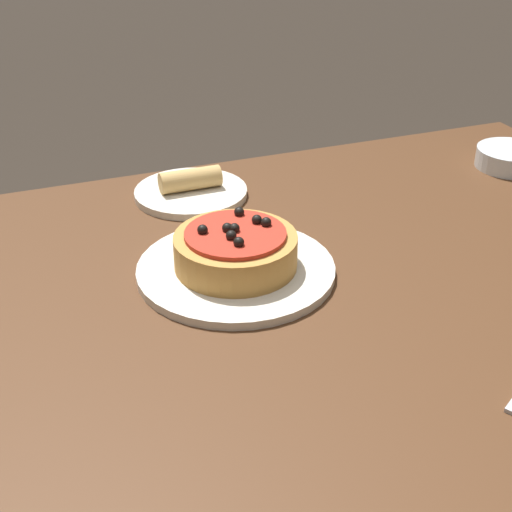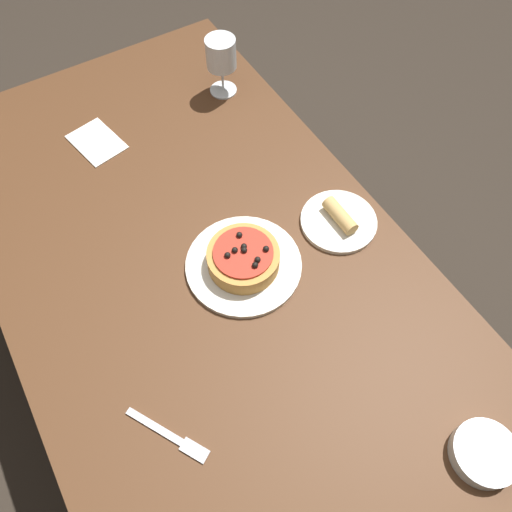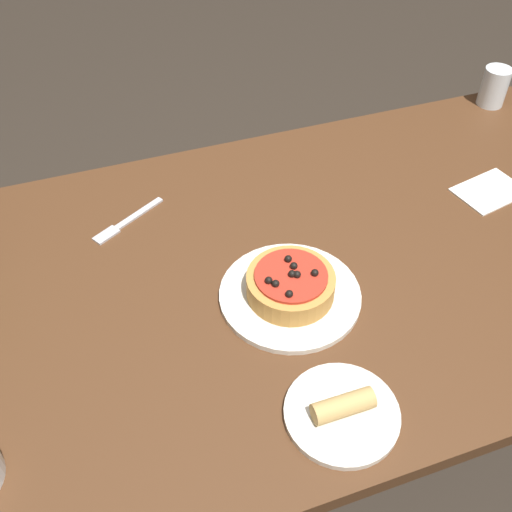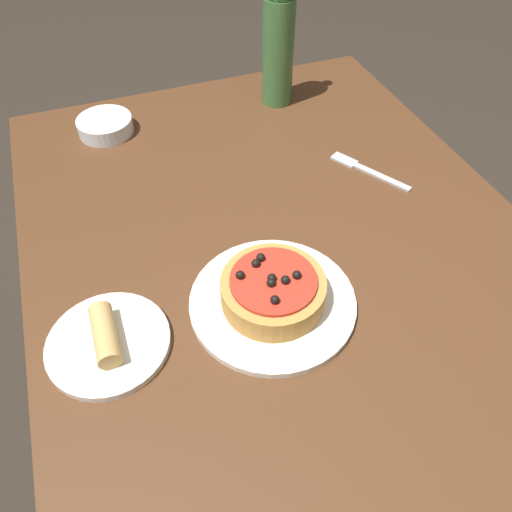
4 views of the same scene
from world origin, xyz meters
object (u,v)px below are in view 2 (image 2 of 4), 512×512
object	(u,v)px
side_plate	(339,220)
pizza	(243,258)
dinner_plate	(244,265)
side_bowl	(484,453)
wine_glass	(221,55)
dining_table	(204,274)
fork	(172,437)

from	to	relation	value
side_plate	pizza	bearing A→B (deg)	86.92
dinner_plate	side_plate	distance (m)	0.26
side_bowl	side_plate	size ratio (longest dim) A/B	0.66
wine_glass	dining_table	bearing A→B (deg)	145.30
dinner_plate	wine_glass	distance (m)	0.61
dining_table	side_bowl	size ratio (longest dim) A/B	13.03
dining_table	side_plate	distance (m)	0.36
side_bowl	fork	distance (m)	0.58
dining_table	wine_glass	size ratio (longest dim) A/B	9.54
pizza	side_plate	bearing A→B (deg)	-93.08
dining_table	wine_glass	xyz separation A→B (m)	(0.47, -0.32, 0.20)
dining_table	dinner_plate	distance (m)	0.14
dinner_plate	pizza	distance (m)	0.03
dinner_plate	pizza	xyz separation A→B (m)	(-0.00, -0.00, 0.03)
side_plate	dining_table	bearing A→B (deg)	74.76
pizza	fork	world-z (taller)	pizza
wine_glass	side_plate	world-z (taller)	wine_glass
fork	dining_table	bearing A→B (deg)	114.41
dining_table	dinner_plate	xyz separation A→B (m)	(-0.08, -0.07, 0.09)
side_bowl	fork	world-z (taller)	side_bowl
dining_table	fork	xyz separation A→B (m)	(-0.33, 0.24, 0.09)
dinner_plate	side_bowl	xyz separation A→B (m)	(-0.58, -0.17, 0.01)
side_plate	dinner_plate	bearing A→B (deg)	86.90
dinner_plate	side_plate	world-z (taller)	side_plate
pizza	side_plate	distance (m)	0.26
pizza	dinner_plate	bearing A→B (deg)	47.97
side_plate	fork	bearing A→B (deg)	113.04
dining_table	fork	distance (m)	0.42
dinner_plate	side_plate	bearing A→B (deg)	-93.10
pizza	side_bowl	bearing A→B (deg)	-163.61
dining_table	dinner_plate	size ratio (longest dim) A/B	6.00
pizza	side_bowl	world-z (taller)	pizza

